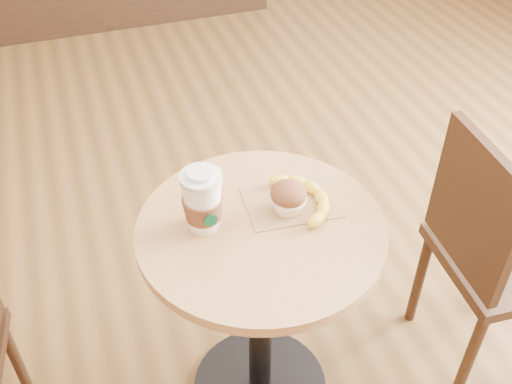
% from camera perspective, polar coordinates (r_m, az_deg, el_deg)
% --- Properties ---
extents(cafe_table, '(0.64, 0.64, 0.75)m').
position_cam_1_polar(cafe_table, '(1.70, 0.44, -9.13)').
color(cafe_table, black).
rests_on(cafe_table, ground).
extents(chair_right, '(0.42, 0.42, 0.89)m').
position_cam_1_polar(chair_right, '(1.95, 21.61, -5.27)').
color(chair_right, '#351F12').
rests_on(chair_right, ground).
extents(kraft_bag, '(0.25, 0.20, 0.00)m').
position_cam_1_polar(kraft_bag, '(1.59, 3.35, -0.96)').
color(kraft_bag, '#9D764C').
rests_on(kraft_bag, cafe_table).
extents(coffee_cup, '(0.10, 0.11, 0.17)m').
position_cam_1_polar(coffee_cup, '(1.47, -5.11, -0.98)').
color(coffee_cup, white).
rests_on(coffee_cup, cafe_table).
extents(muffin, '(0.10, 0.10, 0.09)m').
position_cam_1_polar(muffin, '(1.53, 3.11, -0.55)').
color(muffin, white).
rests_on(muffin, kraft_bag).
extents(banana, '(0.16, 0.25, 0.03)m').
position_cam_1_polar(banana, '(1.58, 4.77, -0.54)').
color(banana, yellow).
rests_on(banana, kraft_bag).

